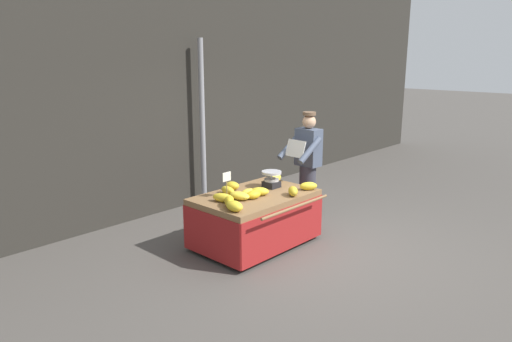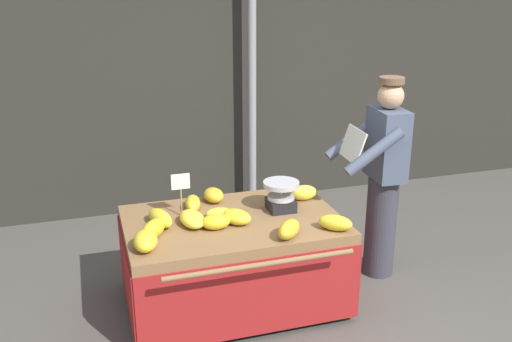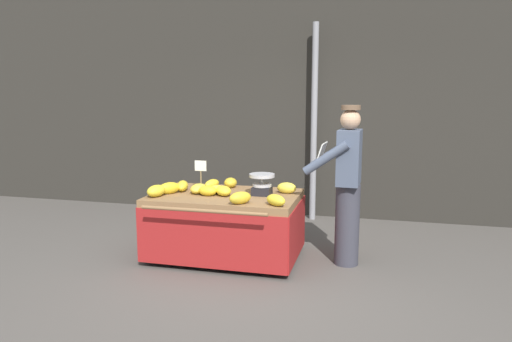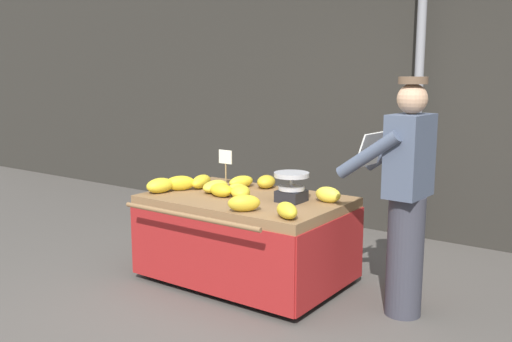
% 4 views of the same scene
% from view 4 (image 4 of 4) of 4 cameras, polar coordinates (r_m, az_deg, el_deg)
% --- Properties ---
extents(ground_plane, '(60.00, 60.00, 0.00)m').
position_cam_4_polar(ground_plane, '(4.15, -0.20, -15.04)').
color(ground_plane, '#514C47').
extents(back_wall, '(16.00, 0.24, 4.12)m').
position_cam_4_polar(back_wall, '(6.33, 15.55, 12.34)').
color(back_wall, '#2D2B26').
rests_on(back_wall, ground).
extents(street_pole, '(0.09, 0.09, 2.83)m').
position_cam_4_polar(street_pole, '(5.97, 15.83, 6.30)').
color(street_pole, gray).
rests_on(street_pole, ground).
extents(banana_cart, '(1.64, 1.26, 0.73)m').
position_cam_4_polar(banana_cart, '(4.77, -1.01, -4.92)').
color(banana_cart, olive).
rests_on(banana_cart, ground).
extents(weighing_scale, '(0.28, 0.28, 0.23)m').
position_cam_4_polar(weighing_scale, '(4.53, 3.56, -1.60)').
color(weighing_scale, black).
rests_on(weighing_scale, banana_cart).
extents(price_sign, '(0.14, 0.01, 0.34)m').
position_cam_4_polar(price_sign, '(5.03, -3.07, 1.06)').
color(price_sign, '#997A51').
rests_on(price_sign, banana_cart).
extents(banana_bunch_0, '(0.27, 0.26, 0.11)m').
position_cam_4_polar(banana_bunch_0, '(4.03, 3.11, -3.95)').
color(banana_bunch_0, yellow).
rests_on(banana_bunch_0, banana_cart).
extents(banana_bunch_1, '(0.19, 0.23, 0.12)m').
position_cam_4_polar(banana_bunch_1, '(5.05, 1.03, -1.08)').
color(banana_bunch_1, gold).
rests_on(banana_bunch_1, banana_cart).
extents(banana_bunch_2, '(0.22, 0.16, 0.11)m').
position_cam_4_polar(banana_bunch_2, '(4.71, -3.51, -1.91)').
color(banana_bunch_2, gold).
rests_on(banana_bunch_2, banana_cart).
extents(banana_bunch_3, '(0.22, 0.13, 0.12)m').
position_cam_4_polar(banana_bunch_3, '(4.54, 7.20, -2.35)').
color(banana_bunch_3, yellow).
rests_on(banana_bunch_3, banana_cart).
extents(banana_bunch_4, '(0.16, 0.28, 0.11)m').
position_cam_4_polar(banana_bunch_4, '(5.07, -1.49, -1.08)').
color(banana_bunch_4, yellow).
rests_on(banana_bunch_4, banana_cart).
extents(banana_bunch_5, '(0.24, 0.19, 0.09)m').
position_cam_4_polar(banana_bunch_5, '(4.79, -1.74, -1.84)').
color(banana_bunch_5, yellow).
rests_on(banana_bunch_5, banana_cart).
extents(banana_bunch_6, '(0.26, 0.26, 0.13)m').
position_cam_4_polar(banana_bunch_6, '(4.21, -1.20, -3.22)').
color(banana_bunch_6, gold).
rests_on(banana_bunch_6, banana_cart).
extents(banana_bunch_7, '(0.21, 0.32, 0.12)m').
position_cam_4_polar(banana_bunch_7, '(5.08, -5.49, -1.05)').
color(banana_bunch_7, yellow).
rests_on(banana_bunch_7, banana_cart).
extents(banana_bunch_8, '(0.25, 0.28, 0.13)m').
position_cam_4_polar(banana_bunch_8, '(4.99, -7.59, -1.21)').
color(banana_bunch_8, gold).
rests_on(banana_bunch_8, banana_cart).
extents(banana_bunch_9, '(0.20, 0.28, 0.13)m').
position_cam_4_polar(banana_bunch_9, '(4.93, -9.56, -1.43)').
color(banana_bunch_9, yellow).
rests_on(banana_bunch_9, banana_cart).
extents(banana_bunch_10, '(0.27, 0.29, 0.11)m').
position_cam_4_polar(banana_bunch_10, '(4.65, -1.56, -2.09)').
color(banana_bunch_10, yellow).
rests_on(banana_bunch_10, banana_cart).
extents(banana_bunch_11, '(0.20, 0.31, 0.10)m').
position_cam_4_polar(banana_bunch_11, '(4.89, -4.07, -1.54)').
color(banana_bunch_11, yellow).
rests_on(banana_bunch_11, banana_cart).
extents(vendor_person, '(0.60, 0.54, 1.71)m').
position_cam_4_polar(vendor_person, '(4.18, 14.70, -2.51)').
color(vendor_person, '#383842').
rests_on(vendor_person, ground).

